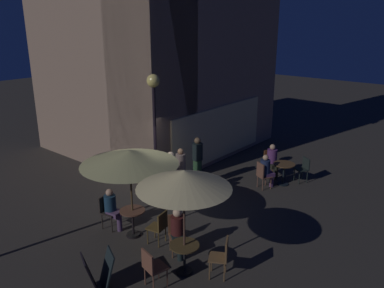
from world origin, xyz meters
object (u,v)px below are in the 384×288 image
at_px(cafe_chair_0, 159,225).
at_px(cafe_chair_5, 303,167).
at_px(cafe_chair_6, 270,161).
at_px(cafe_table_1, 184,253).
at_px(cafe_chair_3, 177,230).
at_px(street_lamp_near_corner, 154,107).
at_px(patron_standing_4, 171,179).
at_px(patio_umbrella_0, 130,158).
at_px(cafe_chair_1, 108,209).
at_px(patron_standing_6, 181,173).
at_px(patron_seated_1, 178,229).
at_px(cafe_table_0, 133,218).
at_px(cafe_chair_4, 152,265).
at_px(patron_seated_0, 112,207).
at_px(patron_seated_3, 266,169).
at_px(patron_seated_2, 273,159).
at_px(cafe_chair_7, 262,174).
at_px(menu_sandwich_board, 99,272).
at_px(patio_umbrella_1, 184,180).
at_px(patron_standing_5, 197,162).
at_px(cafe_chair_2, 222,254).
at_px(cafe_table_2, 284,169).

distance_m(cafe_chair_0, cafe_chair_5, 6.29).
relative_size(cafe_chair_5, cafe_chair_6, 0.91).
relative_size(cafe_table_1, cafe_chair_3, 0.74).
distance_m(street_lamp_near_corner, patron_standing_4, 2.25).
relative_size(patio_umbrella_0, cafe_chair_6, 2.57).
bearing_deg(cafe_chair_1, patron_standing_6, 74.23).
bearing_deg(patio_umbrella_0, patron_seated_1, -85.87).
bearing_deg(cafe_table_0, cafe_chair_1, 99.09).
bearing_deg(street_lamp_near_corner, patron_seated_1, -125.28).
bearing_deg(cafe_chair_1, cafe_chair_3, -0.62).
bearing_deg(cafe_chair_4, cafe_table_0, 71.41).
xyz_separation_m(patron_seated_0, patron_seated_3, (5.15, -1.87, 0.02)).
bearing_deg(patron_seated_2, cafe_chair_7, -49.23).
bearing_deg(patron_seated_2, cafe_chair_6, -180.00).
height_order(cafe_table_0, cafe_chair_6, cafe_chair_6).
height_order(street_lamp_near_corner, cafe_chair_4, street_lamp_near_corner).
relative_size(cafe_chair_7, patron_seated_0, 0.79).
relative_size(street_lamp_near_corner, cafe_chair_5, 4.56).
bearing_deg(cafe_chair_5, patron_seated_0, 9.84).
relative_size(cafe_chair_4, patron_seated_0, 0.78).
bearing_deg(cafe_chair_6, menu_sandwich_board, -58.51).
height_order(patio_umbrella_1, patron_standing_5, patio_umbrella_1).
bearing_deg(patron_standing_5, cafe_chair_7, -37.16).
distance_m(cafe_table_0, cafe_chair_1, 0.88).
bearing_deg(patron_standing_4, cafe_chair_2, 9.80).
relative_size(cafe_table_1, cafe_chair_1, 0.77).
xyz_separation_m(menu_sandwich_board, patron_standing_4, (3.89, 1.50, 0.48)).
height_order(patio_umbrella_1, patron_seated_3, patio_umbrella_1).
distance_m(street_lamp_near_corner, patio_umbrella_0, 2.29).
bearing_deg(patio_umbrella_1, cafe_chair_0, 68.60).
xyz_separation_m(cafe_chair_0, patron_standing_6, (2.39, 1.37, 0.32)).
relative_size(patron_seated_1, patron_standing_4, 0.69).
xyz_separation_m(patio_umbrella_1, cafe_chair_2, (0.43, -0.74, -1.74)).
bearing_deg(cafe_chair_7, cafe_chair_4, -144.80).
xyz_separation_m(cafe_chair_2, patron_standing_6, (2.46, 3.41, 0.28)).
bearing_deg(cafe_table_0, cafe_table_1, -98.99).
bearing_deg(cafe_chair_4, cafe_table_2, 16.38).
bearing_deg(patron_seated_0, patron_seated_3, 60.94).
relative_size(cafe_chair_0, cafe_chair_7, 0.96).
relative_size(patio_umbrella_0, cafe_chair_1, 2.67).
relative_size(patron_seated_2, patron_standing_5, 0.71).
height_order(cafe_chair_0, cafe_chair_2, cafe_chair_2).
relative_size(cafe_table_0, patron_seated_3, 0.62).
bearing_deg(cafe_chair_2, patron_seated_3, -100.93).
distance_m(patio_umbrella_1, cafe_chair_3, 1.95).
relative_size(street_lamp_near_corner, cafe_chair_4, 4.43).
bearing_deg(cafe_chair_3, cafe_chair_1, -134.73).
height_order(cafe_chair_0, cafe_chair_4, cafe_chair_4).
height_order(cafe_chair_6, patron_standing_6, patron_standing_6).
xyz_separation_m(patio_umbrella_0, patron_seated_2, (6.04, -0.85, -1.52)).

